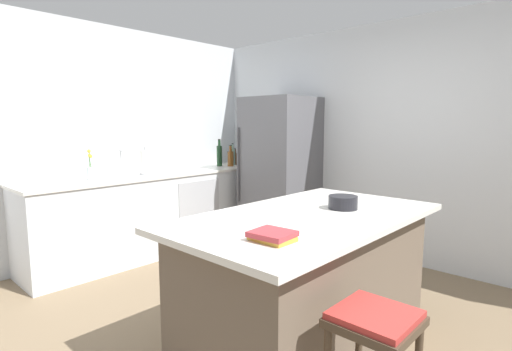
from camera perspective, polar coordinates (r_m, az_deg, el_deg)
ground_plane at (r=3.08m, az=-1.24°, el=-21.80°), size 7.20×7.20×0.00m
wall_rear at (r=4.58m, az=18.79°, el=4.53°), size 6.00×0.10×2.60m
wall_left at (r=4.74m, az=-23.14°, el=4.41°), size 0.10×6.00×2.60m
counter_run_left at (r=4.81m, az=-14.09°, el=-5.17°), size 0.68×3.01×0.94m
kitchen_island at (r=2.78m, az=7.40°, el=-14.66°), size 1.08×1.92×0.91m
refrigerator at (r=4.89m, az=3.51°, el=0.55°), size 0.79×0.77×1.83m
bar_stool at (r=2.00m, az=16.80°, el=-21.62°), size 0.36×0.36×0.67m
sink_faucet at (r=4.55m, az=-18.98°, el=1.90°), size 0.15×0.05×0.30m
flower_vase at (r=4.31m, az=-22.95°, el=0.65°), size 0.08×0.08×0.32m
paper_towel_roll at (r=4.61m, az=-15.85°, el=1.81°), size 0.14×0.14×0.31m
olive_oil_bottle at (r=5.61m, az=-2.40°, el=2.83°), size 0.06×0.06×0.28m
syrup_bottle at (r=5.52m, az=-3.06°, el=2.53°), size 0.07×0.07×0.23m
gin_bottle at (r=5.44m, az=-3.42°, el=2.75°), size 0.07×0.07×0.30m
whiskey_bottle at (r=5.33m, az=-3.73°, el=2.57°), size 0.08×0.08×0.29m
wine_bottle at (r=5.34m, az=-5.35°, el=2.99°), size 0.07×0.07×0.37m
cookbook_stack at (r=2.05m, az=2.40°, el=-8.76°), size 0.23×0.21×0.05m
mixing_bowl at (r=2.85m, az=12.55°, el=-3.83°), size 0.21×0.21×0.09m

